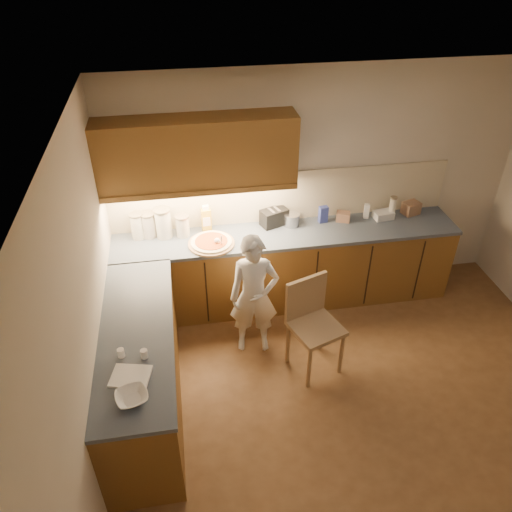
{
  "coord_description": "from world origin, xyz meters",
  "views": [
    {
      "loc": [
        -1.47,
        -2.76,
        3.79
      ],
      "look_at": [
        -0.8,
        1.2,
        1.0
      ],
      "focal_mm": 35.0,
      "sensor_mm": 36.0,
      "label": 1
    }
  ],
  "objects_px": {
    "toaster": "(274,217)",
    "oil_jug": "(206,219)",
    "pizza_on_board": "(212,243)",
    "wooden_chair": "(312,319)",
    "child": "(254,296)"
  },
  "relations": [
    {
      "from": "child",
      "to": "toaster",
      "type": "distance_m",
      "value": 1.02
    },
    {
      "from": "wooden_chair",
      "to": "oil_jug",
      "type": "relative_size",
      "value": 3.23
    },
    {
      "from": "wooden_chair",
      "to": "oil_jug",
      "type": "distance_m",
      "value": 1.58
    },
    {
      "from": "toaster",
      "to": "wooden_chair",
      "type": "bearing_deg",
      "value": -103.88
    },
    {
      "from": "child",
      "to": "toaster",
      "type": "bearing_deg",
      "value": 73.67
    },
    {
      "from": "child",
      "to": "oil_jug",
      "type": "bearing_deg",
      "value": 119.0
    },
    {
      "from": "pizza_on_board",
      "to": "toaster",
      "type": "height_order",
      "value": "pizza_on_board"
    },
    {
      "from": "pizza_on_board",
      "to": "wooden_chair",
      "type": "relative_size",
      "value": 0.49
    },
    {
      "from": "toaster",
      "to": "oil_jug",
      "type": "bearing_deg",
      "value": 159.44
    },
    {
      "from": "pizza_on_board",
      "to": "toaster",
      "type": "xyz_separation_m",
      "value": [
        0.72,
        0.29,
        0.07
      ]
    },
    {
      "from": "toaster",
      "to": "pizza_on_board",
      "type": "bearing_deg",
      "value": -178.69
    },
    {
      "from": "pizza_on_board",
      "to": "toaster",
      "type": "distance_m",
      "value": 0.78
    },
    {
      "from": "child",
      "to": "oil_jug",
      "type": "relative_size",
      "value": 4.38
    },
    {
      "from": "oil_jug",
      "to": "toaster",
      "type": "distance_m",
      "value": 0.75
    },
    {
      "from": "child",
      "to": "wooden_chair",
      "type": "relative_size",
      "value": 1.36
    }
  ]
}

